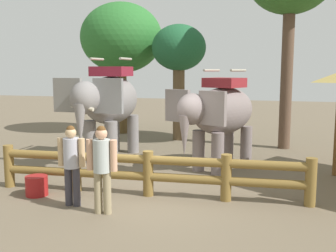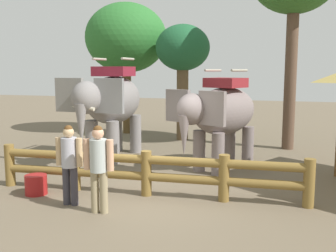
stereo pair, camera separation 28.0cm
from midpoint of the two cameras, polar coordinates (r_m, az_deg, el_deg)
ground_plane at (r=9.45m, az=-3.53°, el=-9.76°), size 60.00×60.00×0.00m
log_fence at (r=9.20m, az=-3.75°, el=-6.32°), size 7.35×0.76×1.05m
elephant_near_left at (r=12.96m, az=-9.12°, el=3.33°), size 2.18×3.80×3.28m
elephant_center at (r=11.57m, az=6.75°, el=1.78°), size 2.60×3.44×2.91m
tourist_woman_in_black at (r=8.70m, az=-14.57°, el=-4.71°), size 0.61×0.35×1.74m
tourist_man_in_blue at (r=8.09m, az=-10.45°, el=-5.29°), size 0.64×0.38×1.80m
tree_back_center at (r=18.26m, az=-7.14°, el=12.36°), size 3.64×3.64×5.85m
tree_far_right at (r=16.38m, az=1.07°, el=10.62°), size 2.20×2.20×4.72m
feed_bucket at (r=9.83m, az=-19.12°, el=-8.11°), size 0.51×0.51×0.46m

